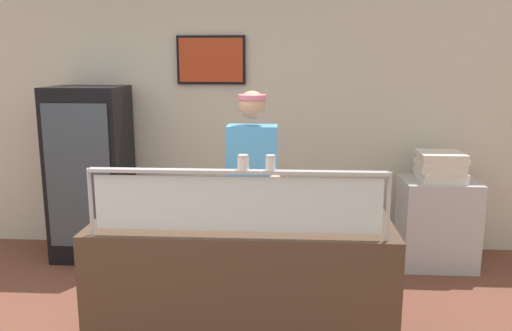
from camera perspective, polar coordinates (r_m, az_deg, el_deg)
ground_plane at (r=4.36m, az=-0.73°, el=-15.60°), size 12.00×12.00×0.00m
shop_rear_unit at (r=5.48m, az=0.42°, el=4.93°), size 6.35×0.13×2.70m
serving_counter at (r=3.58m, az=-1.54°, el=-13.45°), size 1.95×0.73×0.95m
sneeze_guard at (r=3.04m, az=-2.12°, el=-3.20°), size 1.78×0.06×0.41m
pizza_tray at (r=3.42m, az=-0.27°, el=-5.80°), size 0.43×0.43×0.04m
pizza_server at (r=3.39m, az=0.42°, el=-5.56°), size 0.12×0.29×0.01m
parmesan_shaker at (r=2.99m, az=-1.41°, el=0.22°), size 0.07×0.07×0.09m
pepper_flake_shaker at (r=2.99m, az=1.61°, el=0.19°), size 0.06×0.06×0.09m
worker_figure at (r=4.01m, az=-0.36°, el=-2.61°), size 0.41×0.50×1.76m
drink_fridge at (r=5.48m, az=-17.63°, el=-0.81°), size 0.73×0.64×1.73m
prep_shelf at (r=5.39m, az=19.20°, el=-5.95°), size 0.70×0.55×0.86m
pizza_box_stack at (r=5.25m, az=19.57°, el=-0.06°), size 0.44×0.43×0.27m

